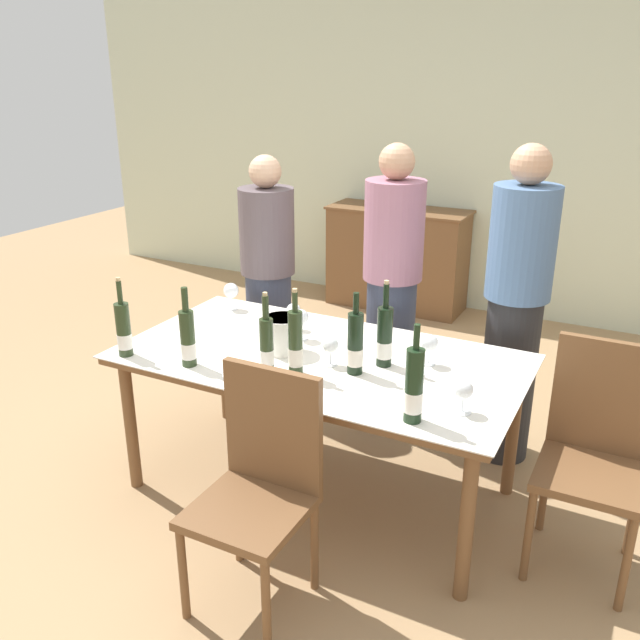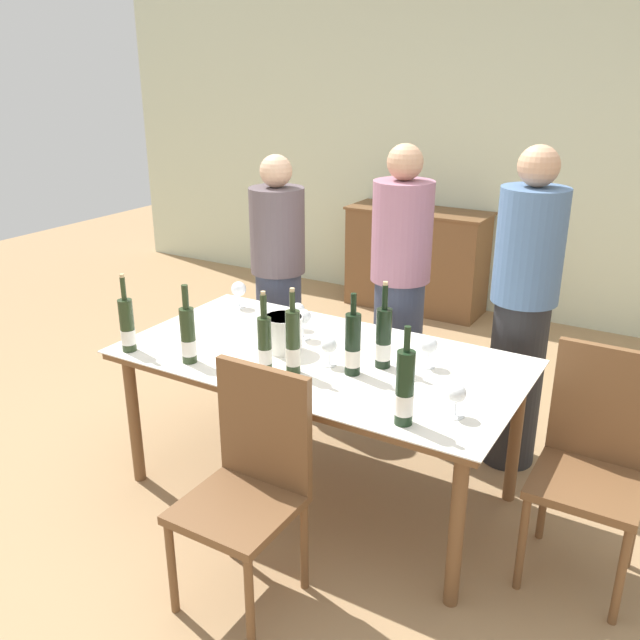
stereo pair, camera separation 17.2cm
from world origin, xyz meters
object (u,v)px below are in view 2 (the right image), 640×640
wine_bottle_4 (405,390)px  wine_bottle_6 (293,344)px  wine_glass_3 (303,318)px  person_guest_right (522,314)px  sideboard_cabinet (416,260)px  wine_glass_2 (457,395)px  wine_bottle_2 (265,344)px  person_host (278,283)px  wine_bottle_3 (127,326)px  wine_glass_5 (429,346)px  ice_bucket (284,332)px  wine_glass_1 (239,290)px  chair_near_front (250,474)px  wine_glass_4 (298,311)px  wine_bottle_0 (353,346)px  wine_glass_0 (329,346)px  wine_bottle_5 (383,339)px  wine_bottle_1 (188,336)px  chair_right_end (595,452)px  dining_table (320,368)px  person_guest_left (399,293)px

wine_bottle_4 → wine_bottle_6: (-0.61, 0.17, -0.00)m
wine_glass_3 → person_guest_right: 1.11m
sideboard_cabinet → wine_glass_2: size_ratio=8.76×
wine_bottle_2 → person_host: 1.20m
wine_bottle_3 → wine_glass_5: 1.41m
ice_bucket → person_host: size_ratio=0.12×
wine_bottle_6 → wine_glass_1: wine_bottle_6 is taller
wine_glass_3 → chair_near_front: chair_near_front is taller
ice_bucket → wine_bottle_4: (0.78, -0.35, 0.05)m
person_host → person_guest_right: (1.49, -0.00, 0.07)m
wine_glass_4 → person_host: bearing=132.2°
wine_glass_2 → wine_glass_3: bearing=158.1°
wine_bottle_0 → wine_glass_0: (-0.13, 0.02, -0.04)m
wine_bottle_0 → person_host: 1.31m
ice_bucket → wine_glass_0: bearing=-7.8°
wine_glass_1 → wine_bottle_5: bearing=-16.5°
wine_bottle_0 → person_guest_right: 1.00m
wine_glass_0 → wine_bottle_4: bearing=-31.8°
wine_bottle_4 → wine_glass_5: (-0.12, 0.53, -0.04)m
wine_bottle_6 → person_guest_right: person_guest_right is taller
wine_bottle_1 → chair_right_end: bearing=14.9°
wine_bottle_4 → wine_glass_4: size_ratio=2.85×
sideboard_cabinet → wine_glass_1: (-0.06, -2.43, 0.40)m
dining_table → person_guest_right: person_guest_right is taller
wine_bottle_0 → person_host: size_ratio=0.24×
wine_bottle_0 → wine_glass_5: bearing=42.1°
ice_bucket → person_host: 0.99m
wine_glass_4 → person_host: person_host is taller
wine_bottle_1 → chair_near_front: 0.77m
wine_bottle_2 → wine_bottle_5: bearing=34.5°
wine_glass_3 → chair_right_end: bearing=-2.0°
wine_bottle_2 → chair_right_end: wine_bottle_2 is taller
wine_glass_3 → wine_glass_5: wine_glass_3 is taller
wine_bottle_6 → wine_glass_0: size_ratio=2.93×
wine_glass_4 → wine_glass_5: size_ratio=0.96×
wine_bottle_0 → wine_bottle_6: size_ratio=0.95×
wine_bottle_0 → wine_glass_1: 1.06m
wine_bottle_0 → wine_glass_1: bearing=155.1°
wine_bottle_1 → wine_glass_4: (0.20, 0.61, -0.03)m
wine_glass_3 → wine_glass_1: bearing=159.4°
wine_glass_1 → wine_glass_3: wine_glass_3 is taller
wine_bottle_4 → wine_glass_1: bearing=151.1°
chair_near_front → person_guest_right: (0.62, 1.49, 0.31)m
wine_glass_3 → wine_glass_4: bearing=133.6°
sideboard_cabinet → wine_bottle_5: size_ratio=2.99×
wine_bottle_0 → wine_glass_4: (-0.50, 0.34, -0.04)m
wine_glass_2 → wine_glass_3: (-0.93, 0.37, 0.02)m
person_guest_left → wine_glass_3: bearing=-108.3°
wine_bottle_5 → wine_glass_0: wine_bottle_5 is taller
wine_bottle_4 → wine_glass_1: 1.53m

